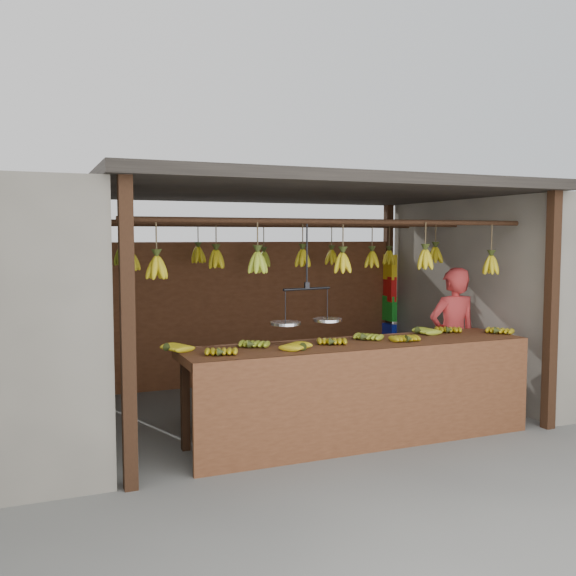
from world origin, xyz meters
name	(u,v)px	position (x,y,z in m)	size (l,w,h in m)	color
ground	(299,411)	(0.00, 0.00, 0.00)	(80.00, 80.00, 0.00)	#5B5B57
stall	(287,227)	(0.00, 0.33, 1.97)	(4.30, 3.30, 2.40)	black
neighbor_right	(558,293)	(3.60, 0.00, 1.15)	(3.00, 3.00, 2.30)	slate
counter	(363,366)	(0.10, -1.22, 0.71)	(3.50, 0.74, 0.96)	#572F1A
hanging_bananas	(299,259)	(0.00, 0.00, 1.62)	(3.59, 2.25, 0.35)	gold
balance_scale	(307,316)	(-0.36, -1.00, 1.15)	(0.71, 0.33, 0.91)	black
vendor	(453,338)	(1.60, -0.51, 0.77)	(0.56, 0.37, 1.53)	#BF3333
bag_bundles	(390,300)	(1.94, 1.35, 1.00)	(0.08, 0.26, 1.29)	yellow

